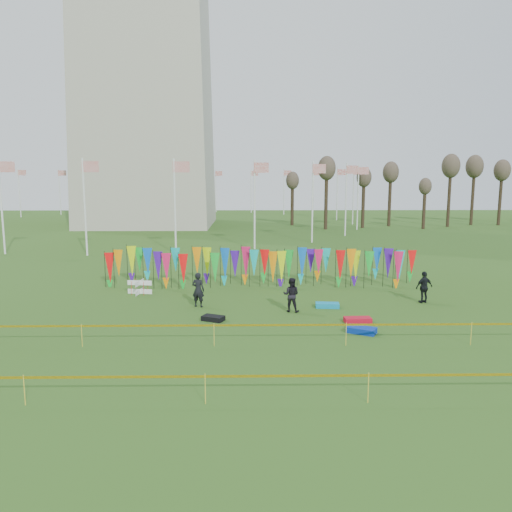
{
  "coord_description": "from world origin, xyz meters",
  "views": [
    {
      "loc": [
        -0.59,
        -21.24,
        6.34
      ],
      "look_at": [
        -0.16,
        6.0,
        2.1
      ],
      "focal_mm": 35.0,
      "sensor_mm": 36.0,
      "label": 1
    }
  ],
  "objects_px": {
    "kite_bag_blue": "(362,330)",
    "kite_bag_black": "(213,318)",
    "person_mid": "(291,295)",
    "person_right": "(424,287)",
    "kite_bag_red": "(358,320)",
    "box_kite": "(140,287)",
    "person_left": "(198,290)",
    "kite_bag_turquoise": "(327,305)"
  },
  "relations": [
    {
      "from": "box_kite",
      "to": "kite_bag_red",
      "type": "bearing_deg",
      "value": -27.53
    },
    {
      "from": "person_left",
      "to": "kite_bag_red",
      "type": "distance_m",
      "value": 7.93
    },
    {
      "from": "box_kite",
      "to": "person_mid",
      "type": "distance_m",
      "value": 8.95
    },
    {
      "from": "kite_bag_blue",
      "to": "box_kite",
      "type": "bearing_deg",
      "value": 145.96
    },
    {
      "from": "kite_bag_turquoise",
      "to": "kite_bag_blue",
      "type": "relative_size",
      "value": 0.99
    },
    {
      "from": "box_kite",
      "to": "kite_bag_red",
      "type": "xyz_separation_m",
      "value": [
        10.9,
        -5.68,
        -0.28
      ]
    },
    {
      "from": "person_left",
      "to": "box_kite",
      "type": "bearing_deg",
      "value": -22.32
    },
    {
      "from": "person_right",
      "to": "kite_bag_blue",
      "type": "bearing_deg",
      "value": 31.03
    },
    {
      "from": "person_mid",
      "to": "kite_bag_turquoise",
      "type": "height_order",
      "value": "person_mid"
    },
    {
      "from": "person_left",
      "to": "kite_bag_turquoise",
      "type": "bearing_deg",
      "value": -165.58
    },
    {
      "from": "person_right",
      "to": "kite_bag_blue",
      "type": "xyz_separation_m",
      "value": [
        -4.35,
        -5.03,
        -0.7
      ]
    },
    {
      "from": "person_right",
      "to": "kite_bag_turquoise",
      "type": "xyz_separation_m",
      "value": [
        -5.11,
        -0.88,
        -0.71
      ]
    },
    {
      "from": "kite_bag_blue",
      "to": "kite_bag_red",
      "type": "distance_m",
      "value": 1.57
    },
    {
      "from": "kite_bag_red",
      "to": "kite_bag_turquoise",
      "type": "bearing_deg",
      "value": 110.06
    },
    {
      "from": "person_mid",
      "to": "kite_bag_red",
      "type": "xyz_separation_m",
      "value": [
        2.82,
        -1.85,
        -0.72
      ]
    },
    {
      "from": "kite_bag_turquoise",
      "to": "kite_bag_red",
      "type": "xyz_separation_m",
      "value": [
        0.95,
        -2.59,
        -0.01
      ]
    },
    {
      "from": "person_left",
      "to": "kite_bag_blue",
      "type": "distance_m",
      "value": 8.46
    },
    {
      "from": "kite_bag_black",
      "to": "person_right",
      "type": "bearing_deg",
      "value": 16.28
    },
    {
      "from": "kite_bag_blue",
      "to": "kite_bag_black",
      "type": "height_order",
      "value": "kite_bag_blue"
    },
    {
      "from": "box_kite",
      "to": "kite_bag_black",
      "type": "bearing_deg",
      "value": -50.19
    },
    {
      "from": "person_mid",
      "to": "person_right",
      "type": "relative_size",
      "value": 1.01
    },
    {
      "from": "box_kite",
      "to": "person_left",
      "type": "relative_size",
      "value": 0.45
    },
    {
      "from": "person_mid",
      "to": "kite_bag_blue",
      "type": "xyz_separation_m",
      "value": [
        2.64,
        -3.41,
        -0.71
      ]
    },
    {
      "from": "box_kite",
      "to": "person_right",
      "type": "height_order",
      "value": "person_right"
    },
    {
      "from": "person_right",
      "to": "kite_bag_blue",
      "type": "distance_m",
      "value": 6.68
    },
    {
      "from": "kite_bag_blue",
      "to": "kite_bag_black",
      "type": "xyz_separation_m",
      "value": [
        -6.29,
        1.92,
        -0.01
      ]
    },
    {
      "from": "person_right",
      "to": "kite_bag_red",
      "type": "relative_size",
      "value": 1.39
    },
    {
      "from": "kite_bag_red",
      "to": "person_left",
      "type": "bearing_deg",
      "value": 158.97
    },
    {
      "from": "box_kite",
      "to": "person_left",
      "type": "bearing_deg",
      "value": -38.9
    },
    {
      "from": "person_mid",
      "to": "person_right",
      "type": "xyz_separation_m",
      "value": [
        6.98,
        1.62,
        -0.01
      ]
    },
    {
      "from": "box_kite",
      "to": "kite_bag_turquoise",
      "type": "distance_m",
      "value": 10.42
    },
    {
      "from": "person_mid",
      "to": "kite_bag_black",
      "type": "height_order",
      "value": "person_mid"
    },
    {
      "from": "box_kite",
      "to": "kite_bag_black",
      "type": "relative_size",
      "value": 0.81
    },
    {
      "from": "person_left",
      "to": "person_mid",
      "type": "distance_m",
      "value": 4.66
    },
    {
      "from": "person_right",
      "to": "person_left",
      "type": "bearing_deg",
      "value": -14.98
    },
    {
      "from": "person_left",
      "to": "kite_bag_red",
      "type": "height_order",
      "value": "person_left"
    },
    {
      "from": "person_left",
      "to": "person_right",
      "type": "height_order",
      "value": "person_left"
    },
    {
      "from": "kite_bag_black",
      "to": "person_mid",
      "type": "bearing_deg",
      "value": 22.18
    },
    {
      "from": "person_right",
      "to": "kite_bag_red",
      "type": "xyz_separation_m",
      "value": [
        -4.17,
        -3.47,
        -0.71
      ]
    },
    {
      "from": "kite_bag_black",
      "to": "person_left",
      "type": "bearing_deg",
      "value": 110.1
    },
    {
      "from": "person_mid",
      "to": "person_right",
      "type": "height_order",
      "value": "person_mid"
    },
    {
      "from": "kite_bag_turquoise",
      "to": "kite_bag_black",
      "type": "distance_m",
      "value": 5.95
    }
  ]
}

